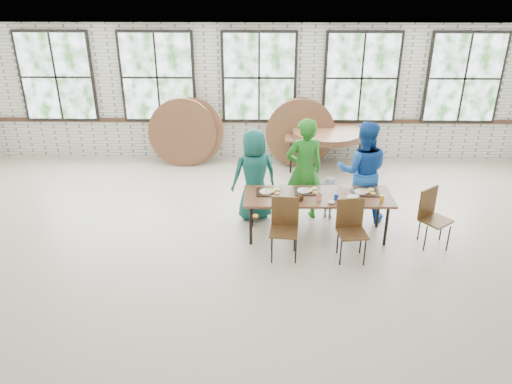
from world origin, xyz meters
TOP-DOWN VIEW (x-y plane):
  - room at (0.00, 4.44)m, footprint 12.00×12.00m
  - dining_table at (0.99, 0.94)m, footprint 2.41×0.82m
  - chair_near_left at (0.44, 0.36)m, footprint 0.46×0.45m
  - chair_near_right at (1.44, 0.32)m, footprint 0.47×0.45m
  - chair_spare at (2.79, 0.73)m, footprint 0.58×0.58m
  - adult_teal at (-0.05, 1.59)m, footprint 0.92×0.74m
  - adult_green at (0.81, 1.59)m, footprint 0.76×0.59m
  - toddler at (1.27, 1.59)m, footprint 0.57×0.43m
  - adult_blue at (1.81, 1.59)m, footprint 0.95×0.79m
  - storage_table at (1.47, 3.90)m, footprint 1.83×0.82m
  - tabletop_clutter at (1.13, 0.91)m, footprint 2.01×0.64m
  - round_tops_stacked at (1.47, 3.90)m, footprint 1.50×1.50m
  - round_tops_leaning at (-0.34, 4.10)m, footprint 4.10×0.43m

SIDE VIEW (x-z plane):
  - toddler at x=1.27m, z-range 0.00..0.77m
  - chair_near_left at x=0.44m, z-range 0.08..1.03m
  - chair_near_right at x=1.44m, z-range 0.08..1.03m
  - chair_spare at x=2.79m, z-range 0.08..1.03m
  - storage_table at x=1.47m, z-range 0.32..1.06m
  - dining_table at x=0.99m, z-range 0.32..1.06m
  - round_tops_leaning at x=-0.34m, z-range -0.01..1.48m
  - tabletop_clutter at x=1.13m, z-range 0.71..0.82m
  - round_tops_stacked at x=1.47m, z-range 0.74..0.87m
  - adult_teal at x=-0.05m, z-range 0.00..1.63m
  - adult_blue at x=1.81m, z-range 0.00..1.79m
  - adult_green at x=0.81m, z-range 0.00..1.84m
  - room at x=0.00m, z-range -4.17..7.83m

